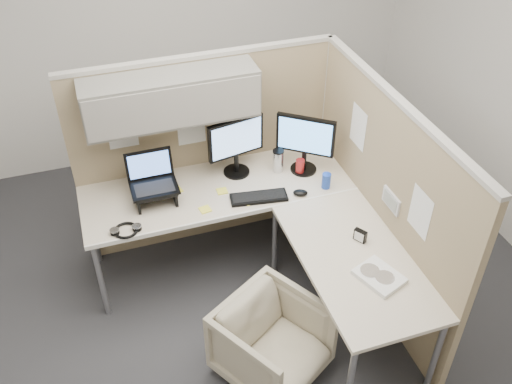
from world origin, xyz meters
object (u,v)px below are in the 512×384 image
object	(u,v)px
keyboard	(259,197)
monitor_left	(236,142)
desk	(265,220)
office_chair	(273,339)

from	to	relation	value
keyboard	monitor_left	bearing A→B (deg)	107.72
keyboard	desk	bearing A→B (deg)	-86.98
office_chair	monitor_left	xyz separation A→B (m)	(0.15, 1.26, 0.69)
keyboard	office_chair	bearing A→B (deg)	-94.68
desk	keyboard	xyz separation A→B (m)	(0.02, 0.19, 0.05)
office_chair	monitor_left	distance (m)	1.44
monitor_left	keyboard	world-z (taller)	monitor_left
office_chair	desk	bearing A→B (deg)	44.35
monitor_left	keyboard	distance (m)	0.45
desk	keyboard	bearing A→B (deg)	84.63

